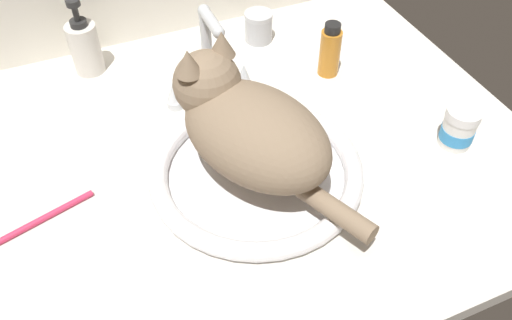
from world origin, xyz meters
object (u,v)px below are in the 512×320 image
Objects in this scene: toothbrush at (35,222)px; sink_basin at (256,171)px; cat at (245,124)px; soap_pump_bottle at (85,47)px; metal_jar at (259,27)px; pill_bottle at (459,128)px; faucet at (209,68)px; amber_bottle at (330,51)px.

sink_basin is at bearing -6.49° from toothbrush.
cat reaches higher than soap_pump_bottle.
soap_pump_bottle is at bearing 116.04° from cat.
metal_jar is at bearing 66.20° from sink_basin.
sink_basin is 41.29cm from metal_jar.
cat reaches higher than sink_basin.
sink_basin is 4.66× the size of pill_bottle.
sink_basin is 1.78× the size of faucet.
amber_bottle reaches higher than toothbrush.
pill_bottle is 73.36cm from soap_pump_bottle.
pill_bottle is 1.17× the size of metal_jar.
pill_bottle is at bearing -10.16° from sink_basin.
soap_pump_bottle reaches higher than pill_bottle.
pill_bottle is at bearing -13.14° from cat.
sink_basin is 45.85cm from soap_pump_bottle.
metal_jar is at bearing 116.56° from amber_bottle.
soap_pump_bottle is 36.83cm from metal_jar.
cat is at bearing -116.32° from metal_jar.
pill_bottle is at bearing -38.50° from faucet.
metal_jar is 62.30cm from toothbrush.
amber_bottle is 18.86cm from metal_jar.
toothbrush is (-15.74, -37.00, -5.15)cm from soap_pump_bottle.
faucet is 0.53× the size of cat.
faucet reaches higher than toothbrush.
metal_jar reaches higher than sink_basin.
cat reaches higher than faucet.
soap_pump_bottle is 1.40× the size of amber_bottle.
cat reaches higher than pill_bottle.
amber_bottle is (44.98, -20.08, -0.38)cm from soap_pump_bottle.
soap_pump_bottle reaches higher than toothbrush.
cat is 43.54cm from soap_pump_bottle.
cat is 4.91× the size of pill_bottle.
amber_bottle is at bearing 35.90° from cat.
pill_bottle is (35.92, -28.57, -4.08)cm from faucet.
pill_bottle is at bearing -66.43° from metal_jar.
sink_basin is 9.40cm from cat.
cat is at bearing -144.10° from amber_bottle.
faucet is 40.62cm from toothbrush.
pill_bottle reaches higher than sink_basin.
faucet is 20.19cm from cat.
amber_bottle is 1.74× the size of metal_jar.
amber_bottle reaches higher than sink_basin.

